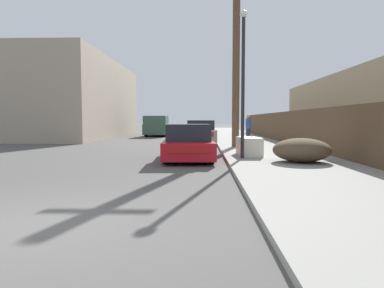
% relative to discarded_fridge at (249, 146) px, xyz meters
% --- Properties ---
extents(ground_plane, '(220.00, 220.00, 0.00)m').
position_rel_discarded_fridge_xyz_m(ground_plane, '(-4.14, -8.67, -0.46)').
color(ground_plane, '#4F4C49').
extents(sidewalk_curb, '(4.20, 63.00, 0.12)m').
position_rel_discarded_fridge_xyz_m(sidewalk_curb, '(1.16, 14.83, -0.40)').
color(sidewalk_curb, gray).
rests_on(sidewalk_curb, ground).
extents(discarded_fridge, '(0.85, 1.71, 0.71)m').
position_rel_discarded_fridge_xyz_m(discarded_fridge, '(0.00, 0.00, 0.00)').
color(discarded_fridge, silver).
rests_on(discarded_fridge, sidewalk_curb).
extents(parked_sports_car_red, '(1.96, 4.14, 1.32)m').
position_rel_discarded_fridge_xyz_m(parked_sports_car_red, '(-2.30, -0.56, 0.13)').
color(parked_sports_car_red, red).
rests_on(parked_sports_car_red, ground).
extents(car_parked_mid, '(1.89, 4.13, 1.44)m').
position_rel_discarded_fridge_xyz_m(car_parked_mid, '(-1.88, 8.45, 0.21)').
color(car_parked_mid, gray).
rests_on(car_parked_mid, ground).
extents(pickup_truck, '(2.05, 5.71, 1.82)m').
position_rel_discarded_fridge_xyz_m(pickup_truck, '(-5.86, 17.87, 0.45)').
color(pickup_truck, '#385647').
rests_on(pickup_truck, ground).
extents(utility_pole, '(1.80, 0.36, 8.64)m').
position_rel_discarded_fridge_xyz_m(utility_pole, '(-0.13, 4.13, 4.06)').
color(utility_pole, brown).
rests_on(utility_pole, sidewalk_curb).
extents(street_lamp, '(0.26, 0.26, 5.09)m').
position_rel_discarded_fridge_xyz_m(street_lamp, '(-0.37, -1.06, 2.59)').
color(street_lamp, '#232326').
rests_on(street_lamp, sidewalk_curb).
extents(brush_pile, '(1.82, 1.71, 0.76)m').
position_rel_discarded_fridge_xyz_m(brush_pile, '(1.41, -2.05, 0.04)').
color(brush_pile, brown).
rests_on(brush_pile, sidewalk_curb).
extents(wooden_fence, '(0.08, 34.43, 1.84)m').
position_rel_discarded_fridge_xyz_m(wooden_fence, '(3.11, 7.35, 0.58)').
color(wooden_fence, brown).
rests_on(wooden_fence, sidewalk_curb).
extents(building_left_block, '(7.00, 17.04, 6.39)m').
position_rel_discarded_fridge_xyz_m(building_left_block, '(-12.60, 16.03, 2.73)').
color(building_left_block, tan).
rests_on(building_left_block, ground).
extents(building_right_house, '(6.00, 15.21, 4.02)m').
position_rel_discarded_fridge_xyz_m(building_right_house, '(8.42, 8.17, 1.55)').
color(building_right_house, tan).
rests_on(building_right_house, ground).
extents(pedestrian, '(0.34, 0.34, 1.69)m').
position_rel_discarded_fridge_xyz_m(pedestrian, '(1.09, 8.52, 0.52)').
color(pedestrian, '#282D42').
rests_on(pedestrian, sidewalk_curb).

